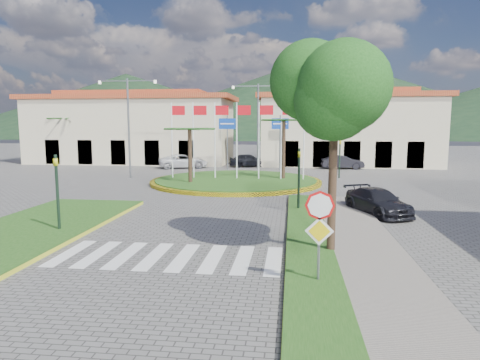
# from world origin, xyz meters

# --- Properties ---
(ground) EXTENTS (160.00, 160.00, 0.00)m
(ground) POSITION_xyz_m (0.00, 0.00, 0.00)
(ground) COLOR #5D5A58
(ground) RESTS_ON ground
(sidewalk_right) EXTENTS (4.00, 28.00, 0.15)m
(sidewalk_right) POSITION_xyz_m (6.00, 2.00, 0.07)
(sidewalk_right) COLOR gray
(sidewalk_right) RESTS_ON ground
(verge_right) EXTENTS (1.60, 28.00, 0.18)m
(verge_right) POSITION_xyz_m (4.80, 2.00, 0.09)
(verge_right) COLOR #1C4B15
(verge_right) RESTS_ON ground
(median_left) EXTENTS (5.00, 14.00, 0.18)m
(median_left) POSITION_xyz_m (-6.50, 6.00, 0.09)
(median_left) COLOR #1C4B15
(median_left) RESTS_ON ground
(crosswalk) EXTENTS (8.00, 3.00, 0.01)m
(crosswalk) POSITION_xyz_m (0.00, 4.00, 0.01)
(crosswalk) COLOR silver
(crosswalk) RESTS_ON ground
(roundabout_island) EXTENTS (12.70, 12.70, 6.00)m
(roundabout_island) POSITION_xyz_m (0.00, 22.00, 0.18)
(roundabout_island) COLOR yellow
(roundabout_island) RESTS_ON ground
(stop_sign) EXTENTS (0.80, 0.11, 2.65)m
(stop_sign) POSITION_xyz_m (4.90, 1.96, 1.79)
(stop_sign) COLOR slate
(stop_sign) RESTS_ON ground
(deciduous_tree) EXTENTS (3.60, 3.60, 6.80)m
(deciduous_tree) POSITION_xyz_m (5.50, 5.00, 5.18)
(deciduous_tree) COLOR black
(deciduous_tree) RESTS_ON ground
(traffic_light_left) EXTENTS (0.15, 0.18, 3.20)m
(traffic_light_left) POSITION_xyz_m (-5.20, 6.50, 1.94)
(traffic_light_left) COLOR black
(traffic_light_left) RESTS_ON ground
(traffic_light_right) EXTENTS (0.15, 0.18, 3.20)m
(traffic_light_right) POSITION_xyz_m (4.50, 12.00, 1.94)
(traffic_light_right) COLOR black
(traffic_light_right) RESTS_ON ground
(traffic_light_far) EXTENTS (0.18, 0.15, 3.20)m
(traffic_light_far) POSITION_xyz_m (8.00, 26.00, 1.94)
(traffic_light_far) COLOR black
(traffic_light_far) RESTS_ON ground
(direction_sign_west) EXTENTS (1.60, 0.14, 5.20)m
(direction_sign_west) POSITION_xyz_m (-2.00, 30.97, 3.53)
(direction_sign_west) COLOR slate
(direction_sign_west) RESTS_ON ground
(direction_sign_east) EXTENTS (1.60, 0.14, 5.20)m
(direction_sign_east) POSITION_xyz_m (3.00, 30.97, 3.53)
(direction_sign_east) COLOR slate
(direction_sign_east) RESTS_ON ground
(street_lamp_centre) EXTENTS (4.80, 0.16, 8.00)m
(street_lamp_centre) POSITION_xyz_m (1.00, 30.00, 4.50)
(street_lamp_centre) COLOR slate
(street_lamp_centre) RESTS_ON ground
(street_lamp_west) EXTENTS (4.80, 0.16, 8.00)m
(street_lamp_west) POSITION_xyz_m (-9.00, 24.00, 4.50)
(street_lamp_west) COLOR slate
(street_lamp_west) RESTS_ON ground
(building_left) EXTENTS (23.32, 9.54, 8.05)m
(building_left) POSITION_xyz_m (-14.00, 38.00, 3.90)
(building_left) COLOR beige
(building_left) RESTS_ON ground
(building_right) EXTENTS (19.08, 9.54, 8.05)m
(building_right) POSITION_xyz_m (10.00, 38.00, 3.90)
(building_right) COLOR beige
(building_right) RESTS_ON ground
(hill_far_west) EXTENTS (140.00, 140.00, 22.00)m
(hill_far_west) POSITION_xyz_m (-55.00, 140.00, 11.00)
(hill_far_west) COLOR black
(hill_far_west) RESTS_ON ground
(hill_far_mid) EXTENTS (180.00, 180.00, 30.00)m
(hill_far_mid) POSITION_xyz_m (15.00, 160.00, 15.00)
(hill_far_mid) COLOR black
(hill_far_mid) RESTS_ON ground
(hill_near_back) EXTENTS (110.00, 110.00, 16.00)m
(hill_near_back) POSITION_xyz_m (-10.00, 130.00, 8.00)
(hill_near_back) COLOR black
(hill_near_back) RESTS_ON ground
(white_van) EXTENTS (5.34, 3.90, 1.35)m
(white_van) POSITION_xyz_m (-6.62, 32.12, 0.68)
(white_van) COLOR silver
(white_van) RESTS_ON ground
(car_dark_a) EXTENTS (4.26, 2.41, 1.37)m
(car_dark_a) POSITION_xyz_m (-0.25, 34.01, 0.68)
(car_dark_a) COLOR black
(car_dark_a) RESTS_ON ground
(car_dark_b) EXTENTS (4.19, 1.78, 1.34)m
(car_dark_b) POSITION_xyz_m (9.05, 33.18, 0.67)
(car_dark_b) COLOR black
(car_dark_b) RESTS_ON ground
(car_side_right) EXTENTS (3.22, 4.61, 1.24)m
(car_side_right) POSITION_xyz_m (8.36, 11.86, 0.62)
(car_side_right) COLOR black
(car_side_right) RESTS_ON ground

